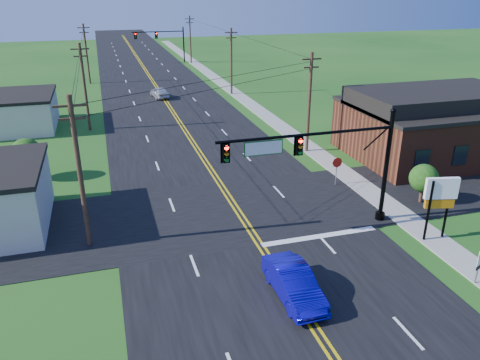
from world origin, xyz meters
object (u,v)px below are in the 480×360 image
object	(u,v)px
signal_mast_far	(161,39)
route_sign	(480,261)
signal_mast_main	(323,158)
blue_car	(294,284)
stop_sign	(337,165)

from	to	relation	value
signal_mast_far	route_sign	world-z (taller)	signal_mast_far
route_sign	signal_mast_far	bearing A→B (deg)	73.28
signal_mast_far	route_sign	size ratio (longest dim) A/B	4.60
signal_mast_main	blue_car	distance (m)	8.40
signal_mast_main	signal_mast_far	size ratio (longest dim) A/B	1.03
stop_sign	route_sign	bearing A→B (deg)	-85.68
signal_mast_far	blue_car	xyz separation A→B (m)	(-4.30, -78.10, -3.76)
stop_sign	signal_mast_far	bearing A→B (deg)	94.35
blue_car	stop_sign	size ratio (longest dim) A/B	2.10
signal_mast_far	route_sign	bearing A→B (deg)	-86.33
blue_car	route_sign	xyz separation A→B (m)	(9.41, -1.67, 0.61)
signal_mast_far	signal_mast_main	bearing A→B (deg)	-90.08
signal_mast_main	route_sign	world-z (taller)	signal_mast_main
signal_mast_far	blue_car	world-z (taller)	signal_mast_far
signal_mast_main	signal_mast_far	xyz separation A→B (m)	(0.10, 72.00, -0.20)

